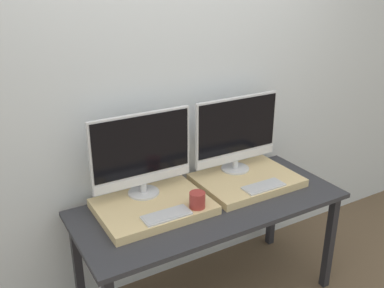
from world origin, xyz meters
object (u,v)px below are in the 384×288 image
(monitor_left, at_px, (142,152))
(mug, at_px, (197,200))
(keyboard_right, at_px, (264,186))
(keyboard_left, at_px, (167,215))
(monitor_right, at_px, (237,132))

(monitor_left, xyz_separation_m, mug, (0.20, -0.31, -0.23))
(mug, relative_size, keyboard_right, 0.34)
(monitor_left, bearing_deg, keyboard_left, -90.00)
(monitor_left, relative_size, monitor_right, 1.00)
(monitor_left, relative_size, mug, 6.71)
(monitor_left, relative_size, keyboard_left, 2.28)
(keyboard_left, distance_m, monitor_right, 0.80)
(monitor_left, distance_m, mug, 0.43)
(keyboard_left, height_order, keyboard_right, same)
(monitor_right, relative_size, keyboard_right, 2.28)
(monitor_left, bearing_deg, mug, -56.98)
(monitor_right, bearing_deg, keyboard_right, -90.00)
(monitor_left, height_order, monitor_right, same)
(mug, xyz_separation_m, keyboard_right, (0.49, 0.00, -0.04))
(keyboard_left, xyz_separation_m, mug, (0.20, 0.00, 0.04))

